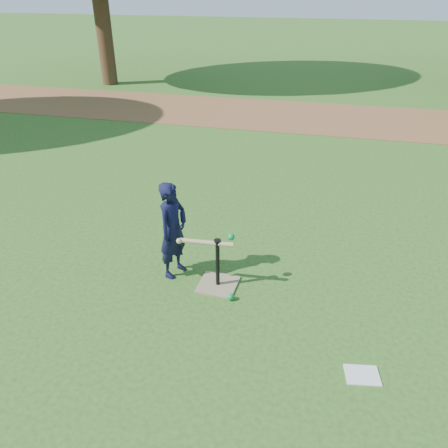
# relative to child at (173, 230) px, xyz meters

# --- Properties ---
(ground) EXTENTS (80.00, 80.00, 0.00)m
(ground) POSITION_rel_child_xyz_m (0.28, -0.26, -0.59)
(ground) COLOR #285116
(ground) RESTS_ON ground
(dirt_strip) EXTENTS (24.00, 3.00, 0.01)m
(dirt_strip) POSITION_rel_child_xyz_m (0.28, 7.24, -0.58)
(dirt_strip) COLOR brown
(dirt_strip) RESTS_ON ground
(child) EXTENTS (0.39, 0.49, 1.17)m
(child) POSITION_rel_child_xyz_m (0.00, 0.00, 0.00)
(child) COLOR black
(child) RESTS_ON ground
(wiffle_ball_ground) EXTENTS (0.08, 0.08, 0.08)m
(wiffle_ball_ground) POSITION_rel_child_xyz_m (0.76, -0.35, -0.55)
(wiffle_ball_ground) COLOR #0C863F
(wiffle_ball_ground) RESTS_ON ground
(clipboard) EXTENTS (0.33, 0.28, 0.01)m
(clipboard) POSITION_rel_child_xyz_m (2.14, -1.10, -0.58)
(clipboard) COLOR silver
(clipboard) RESTS_ON ground
(batting_tee) EXTENTS (0.45, 0.45, 0.61)m
(batting_tee) POSITION_rel_child_xyz_m (0.56, -0.13, -0.48)
(batting_tee) COLOR #877756
(batting_tee) RESTS_ON ground
(swing_action) EXTENTS (0.63, 0.22, 0.12)m
(swing_action) POSITION_rel_child_xyz_m (0.46, -0.13, 0.00)
(swing_action) COLOR tan
(swing_action) RESTS_ON ground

